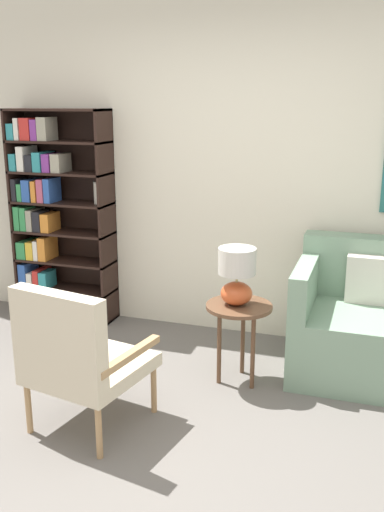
% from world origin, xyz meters
% --- Properties ---
extents(ground_plane, '(14.00, 14.00, 0.00)m').
position_xyz_m(ground_plane, '(0.00, 0.00, 0.00)').
color(ground_plane, '#66605B').
extents(wall_back, '(6.40, 0.08, 2.70)m').
position_xyz_m(wall_back, '(0.02, 2.03, 1.35)').
color(wall_back, silver).
rests_on(wall_back, ground_plane).
extents(bookshelf, '(0.86, 0.30, 1.80)m').
position_xyz_m(bookshelf, '(-1.56, 1.84, 0.90)').
color(bookshelf, black).
rests_on(bookshelf, ground_plane).
extents(armchair, '(0.69, 0.72, 0.89)m').
position_xyz_m(armchair, '(-0.44, 0.24, 0.49)').
color(armchair, tan).
rests_on(armchair, ground_plane).
extents(side_table, '(0.44, 0.44, 0.56)m').
position_xyz_m(side_table, '(0.28, 1.14, 0.48)').
color(side_table, brown).
rests_on(side_table, ground_plane).
extents(table_lamp, '(0.25, 0.25, 0.39)m').
position_xyz_m(table_lamp, '(0.26, 1.14, 0.77)').
color(table_lamp, '#C65128').
rests_on(table_lamp, side_table).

